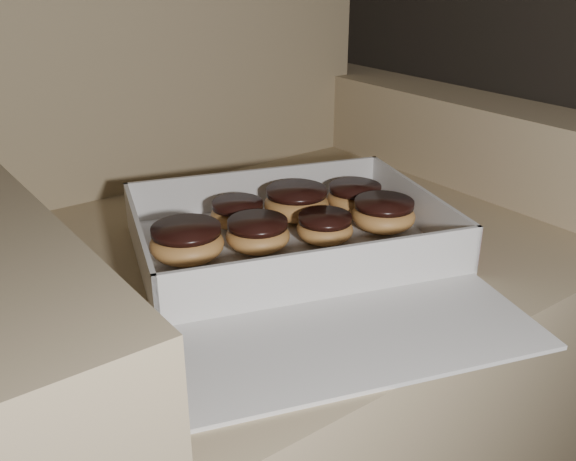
{
  "coord_description": "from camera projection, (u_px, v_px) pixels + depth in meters",
  "views": [
    {
      "loc": [
        -0.27,
        -0.8,
        0.81
      ],
      "look_at": [
        0.2,
        -0.17,
        0.46
      ],
      "focal_mm": 40.0,
      "sensor_mm": 36.0,
      "label": 1
    }
  ],
  "objects": [
    {
      "name": "armchair",
      "position": [
        258.0,
        291.0,
        1.03
      ],
      "size": [
        0.92,
        0.78,
        0.97
      ],
      "color": "#96855F",
      "rests_on": "floor"
    },
    {
      "name": "bakery_box",
      "position": [
        301.0,
        253.0,
        0.83
      ],
      "size": [
        0.52,
        0.57,
        0.07
      ],
      "rotation": [
        0.0,
        0.0,
        -0.32
      ],
      "color": "silver",
      "rests_on": "armchair"
    },
    {
      "name": "donut_a",
      "position": [
        258.0,
        234.0,
        0.85
      ],
      "size": [
        0.09,
        0.09,
        0.04
      ],
      "color": "#DFA14E",
      "rests_on": "bakery_box"
    },
    {
      "name": "donut_b",
      "position": [
        355.0,
        197.0,
        0.97
      ],
      "size": [
        0.08,
        0.08,
        0.04
      ],
      "color": "#DFA14E",
      "rests_on": "bakery_box"
    },
    {
      "name": "donut_c",
      "position": [
        297.0,
        203.0,
        0.94
      ],
      "size": [
        0.1,
        0.1,
        0.05
      ],
      "color": "#DFA14E",
      "rests_on": "bakery_box"
    },
    {
      "name": "donut_d",
      "position": [
        325.0,
        227.0,
        0.87
      ],
      "size": [
        0.08,
        0.08,
        0.04
      ],
      "color": "#DFA14E",
      "rests_on": "bakery_box"
    },
    {
      "name": "donut_e",
      "position": [
        187.0,
        242.0,
        0.82
      ],
      "size": [
        0.1,
        0.1,
        0.05
      ],
      "color": "#DFA14E",
      "rests_on": "bakery_box"
    },
    {
      "name": "donut_f",
      "position": [
        238.0,
        213.0,
        0.92
      ],
      "size": [
        0.08,
        0.08,
        0.04
      ],
      "color": "#DFA14E",
      "rests_on": "bakery_box"
    },
    {
      "name": "donut_g",
      "position": [
        384.0,
        214.0,
        0.91
      ],
      "size": [
        0.09,
        0.09,
        0.04
      ],
      "color": "#DFA14E",
      "rests_on": "bakery_box"
    },
    {
      "name": "crumb_a",
      "position": [
        311.0,
        243.0,
        0.87
      ],
      "size": [
        0.01,
        0.01,
        0.0
      ],
      "primitive_type": "ellipsoid",
      "color": "black",
      "rests_on": "bakery_box"
    },
    {
      "name": "crumb_b",
      "position": [
        345.0,
        248.0,
        0.86
      ],
      "size": [
        0.01,
        0.01,
        0.0
      ],
      "primitive_type": "ellipsoid",
      "color": "black",
      "rests_on": "bakery_box"
    },
    {
      "name": "crumb_c",
      "position": [
        424.0,
        266.0,
        0.81
      ],
      "size": [
        0.01,
        0.01,
        0.0
      ],
      "primitive_type": "ellipsoid",
      "color": "black",
      "rests_on": "bakery_box"
    },
    {
      "name": "crumb_d",
      "position": [
        183.0,
        261.0,
        0.82
      ],
      "size": [
        0.01,
        0.01,
        0.0
      ],
      "primitive_type": "ellipsoid",
      "color": "black",
      "rests_on": "bakery_box"
    }
  ]
}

